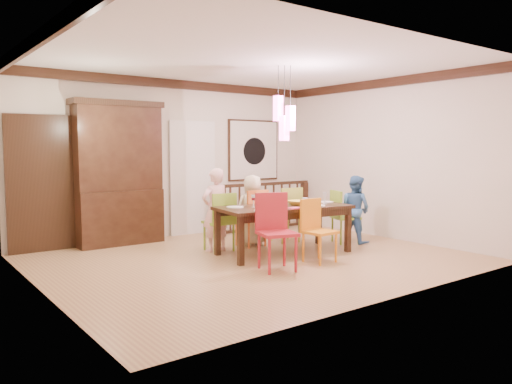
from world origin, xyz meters
TOP-DOWN VIEW (x-y plane):
  - floor at (0.00, 0.00)m, footprint 6.00×6.00m
  - ceiling at (0.00, 0.00)m, footprint 6.00×6.00m
  - wall_back at (0.00, 2.50)m, footprint 6.00×0.00m
  - wall_left at (-3.00, 0.00)m, footprint 0.00×5.00m
  - wall_right at (3.00, 0.00)m, footprint 0.00×5.00m
  - crown_molding at (0.00, 0.00)m, footprint 6.00×5.00m
  - panel_door at (-2.40, 2.45)m, footprint 1.04×0.07m
  - white_doorway at (0.35, 2.46)m, footprint 0.97×0.05m
  - painting at (1.80, 2.46)m, footprint 1.25×0.06m
  - pendant_cluster at (0.58, 0.02)m, footprint 0.27×0.21m
  - dining_table at (0.58, 0.02)m, footprint 2.18×1.21m
  - chair_far_left at (-0.11, 0.82)m, footprint 0.45×0.45m
  - chair_far_mid at (0.52, 0.82)m, footprint 0.44×0.44m
  - chair_far_right at (1.25, 0.78)m, footprint 0.48×0.48m
  - chair_near_left at (-0.19, -0.76)m, footprint 0.58×0.58m
  - chair_near_mid at (0.62, -0.74)m, footprint 0.43×0.43m
  - chair_end_right at (2.01, 0.06)m, footprint 0.53×0.53m
  - china_hutch at (-1.18, 2.30)m, footprint 1.55×0.46m
  - balustrade at (1.72, 1.95)m, footprint 2.20×0.12m
  - person_far_left at (-0.18, 0.82)m, footprint 0.50×0.34m
  - person_far_mid at (0.58, 0.85)m, footprint 0.68×0.56m
  - person_end_right at (2.15, -0.03)m, footprint 0.50×0.62m
  - serving_bowl at (0.83, -0.02)m, footprint 0.36×0.36m
  - small_bowl at (0.44, 0.12)m, footprint 0.20×0.20m
  - cup_left at (0.08, -0.05)m, footprint 0.14×0.14m
  - cup_right at (1.11, 0.12)m, footprint 0.12×0.12m
  - plate_far_left at (-0.16, 0.28)m, footprint 0.26×0.26m
  - plate_far_mid at (0.62, 0.33)m, footprint 0.26×0.26m
  - plate_far_right at (1.27, 0.27)m, footprint 0.26×0.26m
  - plate_near_left at (-0.07, -0.29)m, footprint 0.26×0.26m
  - plate_near_mid at (0.97, -0.30)m, footprint 0.26×0.26m
  - plate_end_right at (1.45, -0.02)m, footprint 0.26×0.26m
  - wine_glass_a at (0.10, 0.17)m, footprint 0.08×0.08m
  - wine_glass_b at (0.67, 0.27)m, footprint 0.08×0.08m
  - wine_glass_c at (0.42, -0.18)m, footprint 0.08×0.08m
  - wine_glass_d at (1.28, -0.16)m, footprint 0.08×0.08m
  - napkin at (0.48, -0.35)m, footprint 0.18×0.14m

SIDE VIEW (x-z plane):
  - floor at x=0.00m, z-range 0.00..0.00m
  - balustrade at x=1.72m, z-range 0.02..0.98m
  - chair_near_mid at x=0.62m, z-range 0.07..0.97m
  - chair_end_right at x=2.01m, z-range 0.07..0.98m
  - chair_far_left at x=-0.11m, z-range 0.07..1.01m
  - chair_far_mid at x=0.52m, z-range 0.07..1.02m
  - chair_far_right at x=1.25m, z-range 0.07..1.03m
  - person_end_right at x=2.15m, z-range 0.00..1.17m
  - chair_near_left at x=-0.19m, z-range 0.08..1.11m
  - person_far_mid at x=0.58m, z-range 0.00..1.20m
  - person_far_left at x=-0.18m, z-range 0.00..1.33m
  - dining_table at x=0.58m, z-range 0.29..1.04m
  - plate_far_left at x=-0.16m, z-range 0.75..0.76m
  - plate_far_mid at x=0.62m, z-range 0.75..0.76m
  - plate_far_right at x=1.27m, z-range 0.75..0.76m
  - plate_near_left at x=-0.07m, z-range 0.75..0.76m
  - plate_near_mid at x=0.97m, z-range 0.75..0.76m
  - plate_end_right at x=1.45m, z-range 0.75..0.76m
  - napkin at x=0.48m, z-range 0.75..0.76m
  - small_bowl at x=0.44m, z-range 0.75..0.81m
  - serving_bowl at x=0.83m, z-range 0.75..0.82m
  - cup_right at x=1.11m, z-range 0.75..0.84m
  - cup_left at x=0.08m, z-range 0.75..0.85m
  - wine_glass_a at x=0.10m, z-range 0.75..0.94m
  - wine_glass_b at x=0.67m, z-range 0.75..0.94m
  - wine_glass_c at x=0.42m, z-range 0.75..0.94m
  - wine_glass_d at x=1.28m, z-range 0.75..0.94m
  - panel_door at x=-2.40m, z-range -0.07..2.17m
  - white_doorway at x=0.35m, z-range -0.06..2.16m
  - china_hutch at x=-1.18m, z-range 0.00..2.45m
  - wall_back at x=0.00m, z-range -1.55..4.45m
  - wall_left at x=-3.00m, z-range -1.05..3.95m
  - wall_right at x=3.00m, z-range -1.05..3.95m
  - painting at x=1.80m, z-range 0.97..2.22m
  - pendant_cluster at x=0.58m, z-range 1.54..2.68m
  - crown_molding at x=0.00m, z-range 2.74..2.90m
  - ceiling at x=0.00m, z-range 2.90..2.90m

